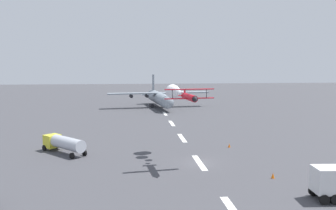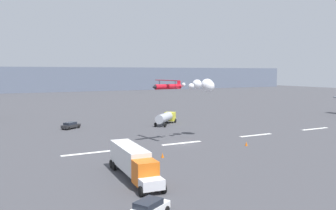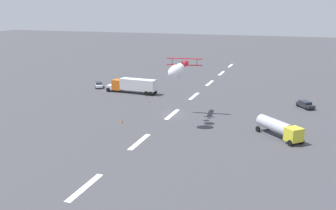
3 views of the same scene
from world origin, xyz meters
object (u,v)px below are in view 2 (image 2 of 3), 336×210
semi_truck_orange (133,161)px  traffic_cone_near (163,155)px  fuel_tanker_truck (166,118)px  traffic_cone_far (246,144)px  stunt_biplane_red (200,85)px  followme_car_yellow (149,208)px  airport_staff_sedan (71,125)px

semi_truck_orange → traffic_cone_near: 10.98m
fuel_tanker_truck → traffic_cone_far: 28.97m
stunt_biplane_red → semi_truck_orange: 29.49m
followme_car_yellow → traffic_cone_near: size_ratio=6.06×
semi_truck_orange → fuel_tanker_truck: size_ratio=1.60×
traffic_cone_far → followme_car_yellow: bearing=-144.5°
semi_truck_orange → fuel_tanker_truck: semi_truck_orange is taller
fuel_tanker_truck → traffic_cone_near: bearing=-118.2°
semi_truck_orange → traffic_cone_far: 26.12m
stunt_biplane_red → airport_staff_sedan: stunt_biplane_red is taller
fuel_tanker_truck → semi_truck_orange: bearing=-122.6°
fuel_tanker_truck → traffic_cone_far: bearing=-88.3°
stunt_biplane_red → airport_staff_sedan: 31.82m
fuel_tanker_truck → traffic_cone_near: 33.82m
stunt_biplane_red → traffic_cone_near: (-13.63, -11.01, -9.90)m
airport_staff_sedan → traffic_cone_near: airport_staff_sedan is taller
stunt_biplane_red → semi_truck_orange: size_ratio=1.04×
airport_staff_sedan → traffic_cone_near: bearing=-79.9°
fuel_tanker_truck → followme_car_yellow: fuel_tanker_truck is taller
traffic_cone_near → traffic_cone_far: bearing=2.9°
airport_staff_sedan → semi_truck_orange: bearing=-92.4°
fuel_tanker_truck → followme_car_yellow: bearing=-118.9°
stunt_biplane_red → fuel_tanker_truck: (2.35, 18.76, -8.53)m
semi_truck_orange → airport_staff_sedan: 41.66m
airport_staff_sedan → traffic_cone_far: bearing=-55.4°
airport_staff_sedan → fuel_tanker_truck: bearing=-11.1°
stunt_biplane_red → semi_truck_orange: bearing=-139.2°
semi_truck_orange → followme_car_yellow: size_ratio=2.97×
traffic_cone_far → airport_staff_sedan: bearing=124.6°
fuel_tanker_truck → traffic_cone_near: size_ratio=11.24×
followme_car_yellow → traffic_cone_near: (10.98, 19.03, -0.44)m
followme_car_yellow → airport_staff_sedan: size_ratio=0.96×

